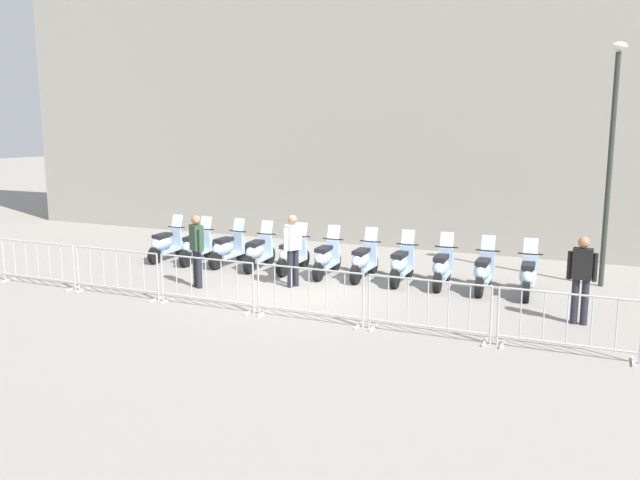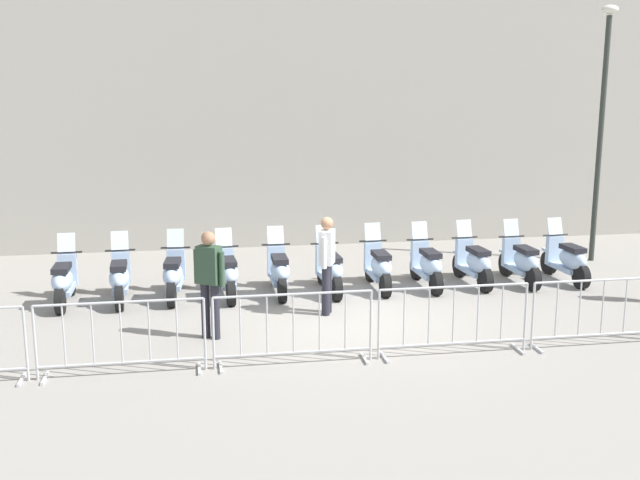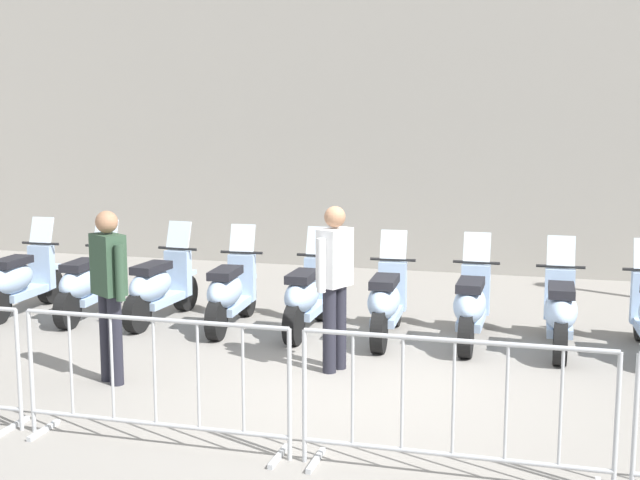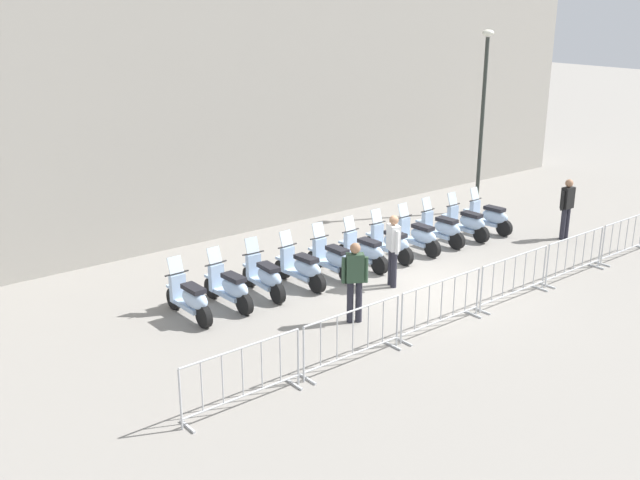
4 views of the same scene
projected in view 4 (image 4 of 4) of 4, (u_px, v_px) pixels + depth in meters
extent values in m
plane|color=gray|center=(412.00, 287.00, 16.85)|extent=(120.00, 120.00, 0.00)
cylinder|color=black|center=(174.00, 298.00, 15.59)|extent=(0.22, 0.50, 0.48)
cylinder|color=black|center=(204.00, 316.00, 14.68)|extent=(0.22, 0.50, 0.48)
cube|color=#A8C1E0|center=(189.00, 305.00, 15.12)|extent=(0.43, 0.90, 0.10)
ellipsoid|color=#A8C1E0|center=(195.00, 299.00, 14.84)|extent=(0.50, 0.89, 0.40)
cube|color=black|center=(193.00, 288.00, 14.80)|extent=(0.38, 0.64, 0.10)
cube|color=#A8C1E0|center=(178.00, 288.00, 15.35)|extent=(0.36, 0.20, 0.60)
cylinder|color=black|center=(177.00, 273.00, 15.25)|extent=(0.56, 0.14, 0.04)
cube|color=silver|center=(175.00, 265.00, 15.23)|extent=(0.34, 0.19, 0.35)
cube|color=#A8C1E0|center=(174.00, 287.00, 15.50)|extent=(0.25, 0.35, 0.06)
cylinder|color=black|center=(212.00, 288.00, 16.18)|extent=(0.24, 0.50, 0.48)
cylinder|color=black|center=(245.00, 304.00, 15.30)|extent=(0.24, 0.50, 0.48)
cube|color=#A8C1E0|center=(228.00, 294.00, 15.73)|extent=(0.46, 0.91, 0.10)
ellipsoid|color=#A8C1E0|center=(235.00, 287.00, 15.45)|extent=(0.53, 0.90, 0.40)
cube|color=black|center=(234.00, 277.00, 15.41)|extent=(0.40, 0.65, 0.10)
cube|color=#A8C1E0|center=(216.00, 277.00, 15.95)|extent=(0.36, 0.21, 0.60)
cylinder|color=black|center=(216.00, 263.00, 15.85)|extent=(0.56, 0.15, 0.04)
cube|color=silver|center=(214.00, 255.00, 15.83)|extent=(0.34, 0.20, 0.35)
cube|color=#A8C1E0|center=(212.00, 277.00, 16.10)|extent=(0.26, 0.35, 0.06)
cylinder|color=black|center=(250.00, 277.00, 16.86)|extent=(0.19, 0.49, 0.48)
cylinder|color=black|center=(278.00, 293.00, 15.89)|extent=(0.19, 0.49, 0.48)
cube|color=#A8C1E0|center=(263.00, 283.00, 16.36)|extent=(0.36, 0.89, 0.10)
ellipsoid|color=#A8C1E0|center=(269.00, 277.00, 16.07)|extent=(0.44, 0.87, 0.40)
cube|color=black|center=(269.00, 267.00, 16.03)|extent=(0.34, 0.62, 0.10)
cube|color=#A8C1E0|center=(254.00, 266.00, 16.62)|extent=(0.35, 0.17, 0.60)
cylinder|color=black|center=(253.00, 253.00, 16.52)|extent=(0.56, 0.09, 0.04)
cube|color=silver|center=(252.00, 245.00, 16.50)|extent=(0.33, 0.17, 0.35)
cube|color=#A8C1E0|center=(250.00, 266.00, 16.78)|extent=(0.23, 0.34, 0.06)
cylinder|color=black|center=(283.00, 269.00, 17.35)|extent=(0.25, 0.50, 0.48)
cylinder|color=black|center=(317.00, 283.00, 16.48)|extent=(0.25, 0.50, 0.48)
cube|color=#A8C1E0|center=(299.00, 274.00, 16.90)|extent=(0.47, 0.91, 0.10)
ellipsoid|color=#A8C1E0|center=(307.00, 268.00, 16.63)|extent=(0.54, 0.90, 0.40)
cube|color=black|center=(306.00, 258.00, 16.59)|extent=(0.41, 0.65, 0.10)
cube|color=#A8C1E0|center=(288.00, 259.00, 17.12)|extent=(0.36, 0.21, 0.60)
cylinder|color=black|center=(287.00, 246.00, 17.02)|extent=(0.55, 0.16, 0.04)
cube|color=silver|center=(286.00, 238.00, 17.00)|extent=(0.34, 0.21, 0.35)
cube|color=#A8C1E0|center=(283.00, 259.00, 17.27)|extent=(0.27, 0.36, 0.06)
cylinder|color=black|center=(315.00, 260.00, 17.99)|extent=(0.22, 0.50, 0.48)
cylinder|color=black|center=(347.00, 273.00, 17.07)|extent=(0.22, 0.50, 0.48)
cube|color=#A8C1E0|center=(331.00, 265.00, 17.52)|extent=(0.42, 0.90, 0.10)
ellipsoid|color=#A8C1E0|center=(338.00, 259.00, 17.24)|extent=(0.49, 0.89, 0.40)
cube|color=black|center=(337.00, 250.00, 17.19)|extent=(0.37, 0.64, 0.10)
cube|color=#A8C1E0|center=(320.00, 250.00, 17.76)|extent=(0.36, 0.19, 0.60)
cylinder|color=black|center=(320.00, 237.00, 17.66)|extent=(0.56, 0.13, 0.04)
cube|color=silver|center=(318.00, 230.00, 17.64)|extent=(0.34, 0.19, 0.35)
cube|color=#A8C1E0|center=(315.00, 250.00, 17.91)|extent=(0.25, 0.35, 0.06)
cylinder|color=black|center=(345.00, 253.00, 18.52)|extent=(0.24, 0.50, 0.48)
cylinder|color=black|center=(380.00, 265.00, 17.64)|extent=(0.24, 0.50, 0.48)
cube|color=#A8C1E0|center=(362.00, 257.00, 18.07)|extent=(0.46, 0.91, 0.10)
ellipsoid|color=#A8C1E0|center=(370.00, 251.00, 17.79)|extent=(0.53, 0.90, 0.40)
cube|color=black|center=(369.00, 242.00, 17.75)|extent=(0.40, 0.65, 0.10)
cube|color=#A8C1E0|center=(350.00, 243.00, 18.29)|extent=(0.36, 0.21, 0.60)
cylinder|color=black|center=(350.00, 231.00, 18.19)|extent=(0.56, 0.15, 0.04)
cube|color=silver|center=(349.00, 223.00, 18.17)|extent=(0.34, 0.20, 0.35)
cube|color=#A8C1E0|center=(345.00, 243.00, 18.44)|extent=(0.26, 0.35, 0.06)
cylinder|color=black|center=(372.00, 244.00, 19.18)|extent=(0.22, 0.50, 0.48)
cylinder|color=black|center=(405.00, 256.00, 18.26)|extent=(0.22, 0.50, 0.48)
cube|color=#A8C1E0|center=(388.00, 249.00, 18.71)|extent=(0.42, 0.90, 0.10)
ellipsoid|color=#A8C1E0|center=(396.00, 242.00, 18.43)|extent=(0.49, 0.89, 0.40)
cube|color=black|center=(396.00, 234.00, 18.38)|extent=(0.37, 0.64, 0.10)
cube|color=#A8C1E0|center=(377.00, 235.00, 18.95)|extent=(0.36, 0.19, 0.60)
cylinder|color=black|center=(377.00, 223.00, 18.85)|extent=(0.56, 0.13, 0.04)
cube|color=silver|center=(376.00, 216.00, 18.83)|extent=(0.34, 0.19, 0.35)
cube|color=#A8C1E0|center=(372.00, 235.00, 19.10)|extent=(0.25, 0.35, 0.06)
cylinder|color=black|center=(399.00, 238.00, 19.75)|extent=(0.22, 0.50, 0.48)
cylinder|color=black|center=(433.00, 249.00, 18.84)|extent=(0.22, 0.50, 0.48)
cube|color=#A8C1E0|center=(415.00, 241.00, 19.28)|extent=(0.43, 0.90, 0.10)
ellipsoid|color=#A8C1E0|center=(423.00, 235.00, 19.00)|extent=(0.51, 0.89, 0.40)
cube|color=black|center=(423.00, 227.00, 18.96)|extent=(0.38, 0.64, 0.10)
cube|color=#A8C1E0|center=(404.00, 228.00, 19.52)|extent=(0.36, 0.20, 0.60)
cylinder|color=black|center=(404.00, 217.00, 19.42)|extent=(0.56, 0.14, 0.04)
cube|color=silver|center=(403.00, 210.00, 19.40)|extent=(0.34, 0.20, 0.35)
cube|color=#A8C1E0|center=(399.00, 228.00, 19.67)|extent=(0.25, 0.35, 0.06)
cylinder|color=black|center=(422.00, 231.00, 20.35)|extent=(0.24, 0.50, 0.48)
cylinder|color=black|center=(457.00, 241.00, 19.48)|extent=(0.24, 0.50, 0.48)
cube|color=#A8C1E0|center=(439.00, 234.00, 19.90)|extent=(0.46, 0.91, 0.10)
ellipsoid|color=#A8C1E0|center=(447.00, 228.00, 19.63)|extent=(0.54, 0.90, 0.40)
cube|color=black|center=(447.00, 220.00, 19.59)|extent=(0.41, 0.65, 0.10)
cube|color=#A8C1E0|center=(427.00, 222.00, 20.13)|extent=(0.36, 0.21, 0.60)
cylinder|color=black|center=(428.00, 210.00, 20.03)|extent=(0.55, 0.16, 0.04)
cube|color=silver|center=(427.00, 204.00, 20.01)|extent=(0.34, 0.21, 0.35)
cube|color=#A8C1E0|center=(422.00, 222.00, 20.27)|extent=(0.27, 0.36, 0.06)
cylinder|color=black|center=(447.00, 225.00, 20.91)|extent=(0.23, 0.50, 0.48)
cylinder|color=black|center=(481.00, 235.00, 20.01)|extent=(0.23, 0.50, 0.48)
cube|color=#A8C1E0|center=(464.00, 228.00, 20.45)|extent=(0.44, 0.90, 0.10)
ellipsoid|color=#A8C1E0|center=(472.00, 222.00, 20.17)|extent=(0.51, 0.89, 0.40)
cube|color=black|center=(472.00, 215.00, 20.13)|extent=(0.39, 0.64, 0.10)
cube|color=#A8C1E0|center=(453.00, 216.00, 20.68)|extent=(0.36, 0.20, 0.60)
cylinder|color=black|center=(453.00, 205.00, 20.58)|extent=(0.56, 0.14, 0.04)
cube|color=silver|center=(452.00, 198.00, 20.56)|extent=(0.34, 0.20, 0.35)
cube|color=#A8C1E0|center=(448.00, 216.00, 20.83)|extent=(0.26, 0.35, 0.06)
cylinder|color=black|center=(469.00, 219.00, 21.48)|extent=(0.24, 0.50, 0.48)
cylinder|color=black|center=(504.00, 228.00, 20.60)|extent=(0.24, 0.50, 0.48)
cube|color=#A8C1E0|center=(486.00, 222.00, 21.03)|extent=(0.47, 0.91, 0.10)
ellipsoid|color=#A8C1E0|center=(495.00, 216.00, 20.76)|extent=(0.54, 0.90, 0.40)
cube|color=black|center=(495.00, 209.00, 20.71)|extent=(0.41, 0.65, 0.10)
cube|color=#A8C1E0|center=(475.00, 210.00, 21.25)|extent=(0.36, 0.21, 0.60)
cylinder|color=black|center=(476.00, 200.00, 21.15)|extent=(0.55, 0.16, 0.04)
cube|color=silver|center=(475.00, 193.00, 21.13)|extent=(0.34, 0.21, 0.35)
cube|color=#A8C1E0|center=(470.00, 210.00, 21.40)|extent=(0.27, 0.36, 0.06)
cube|color=#B2B5B7|center=(187.00, 426.00, 11.20)|extent=(0.11, 0.44, 0.04)
cube|color=#B2B5B7|center=(294.00, 385.00, 12.45)|extent=(0.11, 0.44, 0.04)
cylinder|color=#B2B5B7|center=(180.00, 400.00, 10.99)|extent=(0.04, 0.04, 1.05)
cylinder|color=#B2B5B7|center=(298.00, 357.00, 12.35)|extent=(0.04, 0.04, 1.05)
cylinder|color=#B2B5B7|center=(242.00, 348.00, 11.51)|extent=(2.24, 0.41, 0.04)
cylinder|color=#B2B5B7|center=(243.00, 396.00, 11.78)|extent=(2.24, 0.41, 0.04)
cylinder|color=#B2B5B7|center=(202.00, 387.00, 11.19)|extent=(0.02, 0.02, 0.87)
cylinder|color=#B2B5B7|center=(223.00, 379.00, 11.42)|extent=(0.02, 0.02, 0.87)
cylinder|color=#B2B5B7|center=(243.00, 372.00, 11.64)|extent=(0.02, 0.02, 0.87)
cylinder|color=#B2B5B7|center=(262.00, 365.00, 11.87)|extent=(0.02, 0.02, 0.87)
cylinder|color=#B2B5B7|center=(280.00, 359.00, 12.10)|extent=(0.02, 0.02, 0.87)
cube|color=#B2B5B7|center=(308.00, 379.00, 12.63)|extent=(0.11, 0.44, 0.04)
cube|color=#B2B5B7|center=(393.00, 346.00, 13.88)|extent=(0.11, 0.44, 0.04)
cylinder|color=#B2B5B7|center=(304.00, 355.00, 12.42)|extent=(0.04, 0.04, 1.05)
cylinder|color=#B2B5B7|center=(397.00, 321.00, 13.78)|extent=(0.04, 0.04, 1.05)
cylinder|color=#B2B5B7|center=(353.00, 311.00, 12.94)|extent=(2.24, 0.41, 0.04)
cylinder|color=#B2B5B7|center=(353.00, 354.00, 13.21)|extent=(2.24, 0.41, 0.04)
cylinder|color=#B2B5B7|center=(321.00, 344.00, 12.62)|extent=(0.02, 0.02, 0.87)
cylinder|color=#B2B5B7|center=(337.00, 338.00, 12.85)|extent=(0.02, 0.02, 0.87)
cylinder|color=#B2B5B7|center=(353.00, 332.00, 13.07)|extent=(0.02, 0.02, 0.87)
cylinder|color=#B2B5B7|center=(368.00, 327.00, 13.30)|extent=(0.02, 0.02, 0.87)
cylinder|color=#B2B5B7|center=(383.00, 322.00, 13.52)|extent=(0.02, 0.02, 0.87)
cube|color=#B2B5B7|center=(404.00, 342.00, 14.06)|extent=(0.11, 0.44, 0.04)
cube|color=#B2B5B7|center=(473.00, 315.00, 15.31)|extent=(0.11, 0.44, 0.04)
cylinder|color=#B2B5B7|center=(402.00, 319.00, 13.85)|extent=(0.04, 0.04, 1.05)
cylinder|color=#B2B5B7|center=(478.00, 292.00, 15.20)|extent=(0.04, 0.04, 1.05)
cylinder|color=#B2B5B7|center=(443.00, 281.00, 14.37)|extent=(2.24, 0.41, 0.04)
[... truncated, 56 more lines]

